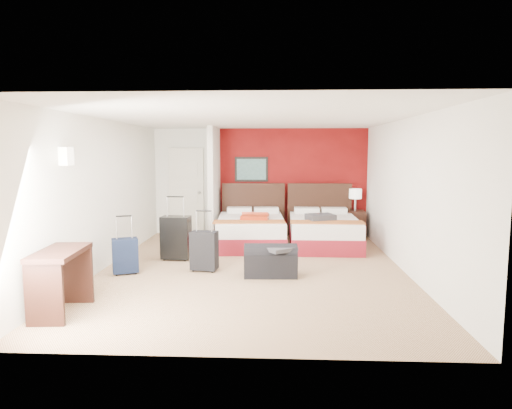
# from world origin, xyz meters

# --- Properties ---
(ground) EXTENTS (6.50, 6.50, 0.00)m
(ground) POSITION_xyz_m (0.00, 0.00, 0.00)
(ground) COLOR tan
(ground) RESTS_ON ground
(room_walls) EXTENTS (5.02, 6.52, 2.50)m
(room_walls) POSITION_xyz_m (-1.40, 1.42, 1.26)
(room_walls) COLOR white
(room_walls) RESTS_ON ground
(red_accent_panel) EXTENTS (3.50, 0.04, 2.50)m
(red_accent_panel) POSITION_xyz_m (0.75, 3.23, 1.25)
(red_accent_panel) COLOR maroon
(red_accent_panel) RESTS_ON ground
(partition_wall) EXTENTS (0.12, 1.20, 2.50)m
(partition_wall) POSITION_xyz_m (-1.00, 2.61, 1.25)
(partition_wall) COLOR silver
(partition_wall) RESTS_ON ground
(entry_door) EXTENTS (0.82, 0.06, 2.05)m
(entry_door) POSITION_xyz_m (-1.75, 3.20, 1.02)
(entry_door) COLOR silver
(entry_door) RESTS_ON ground
(bed_left) EXTENTS (1.50, 2.05, 0.59)m
(bed_left) POSITION_xyz_m (-0.14, 1.91, 0.29)
(bed_left) COLOR silver
(bed_left) RESTS_ON ground
(bed_right) EXTENTS (1.40, 1.99, 0.59)m
(bed_right) POSITION_xyz_m (1.38, 1.89, 0.30)
(bed_right) COLOR white
(bed_right) RESTS_ON ground
(red_suitcase_open) EXTENTS (0.60, 0.79, 0.09)m
(red_suitcase_open) POSITION_xyz_m (-0.04, 1.81, 0.64)
(red_suitcase_open) COLOR #A1280D
(red_suitcase_open) RESTS_ON bed_left
(jacket_bundle) EXTENTS (0.63, 0.56, 0.13)m
(jacket_bundle) POSITION_xyz_m (1.28, 1.59, 0.66)
(jacket_bundle) COLOR #3A3A3F
(jacket_bundle) RESTS_ON bed_right
(nightstand) EXTENTS (0.46, 0.46, 0.63)m
(nightstand) POSITION_xyz_m (2.18, 2.88, 0.31)
(nightstand) COLOR #331811
(nightstand) RESTS_ON ground
(table_lamp) EXTENTS (0.35, 0.35, 0.50)m
(table_lamp) POSITION_xyz_m (2.18, 2.88, 0.88)
(table_lamp) COLOR white
(table_lamp) RESTS_ON nightstand
(suitcase_black) EXTENTS (0.53, 0.35, 0.77)m
(suitcase_black) POSITION_xyz_m (-1.43, 0.62, 0.38)
(suitcase_black) COLOR black
(suitcase_black) RESTS_ON ground
(suitcase_charcoal) EXTENTS (0.46, 0.32, 0.63)m
(suitcase_charcoal) POSITION_xyz_m (-0.79, -0.13, 0.31)
(suitcase_charcoal) COLOR black
(suitcase_charcoal) RESTS_ON ground
(suitcase_navy) EXTENTS (0.46, 0.38, 0.55)m
(suitcase_navy) POSITION_xyz_m (-2.03, -0.38, 0.27)
(suitcase_navy) COLOR black
(suitcase_navy) RESTS_ON ground
(duffel_bag) EXTENTS (0.85, 0.48, 0.42)m
(duffel_bag) POSITION_xyz_m (0.31, -0.38, 0.21)
(duffel_bag) COLOR black
(duffel_bag) RESTS_ON ground
(jacket_draped) EXTENTS (0.57, 0.55, 0.06)m
(jacket_draped) POSITION_xyz_m (0.46, -0.43, 0.45)
(jacket_draped) COLOR #3A3A3F
(jacket_draped) RESTS_ON duffel_bag
(desk) EXTENTS (0.55, 0.98, 0.79)m
(desk) POSITION_xyz_m (-2.19, -2.18, 0.39)
(desk) COLOR black
(desk) RESTS_ON ground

